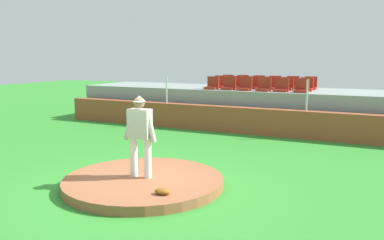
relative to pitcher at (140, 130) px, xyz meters
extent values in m
plane|color=#318A2D|center=(0.07, 0.00, -1.20)|extent=(60.00, 60.00, 0.00)
cylinder|color=#985938|center=(0.07, 0.00, -1.10)|extent=(3.38, 3.38, 0.19)
cylinder|color=silver|center=(-0.17, -0.01, -0.58)|extent=(0.16, 0.16, 0.84)
cylinder|color=silver|center=(0.17, 0.01, -0.58)|extent=(0.16, 0.16, 0.84)
cube|color=#B7B2A8|center=(0.00, 0.00, 0.14)|extent=(0.49, 0.27, 0.61)
cylinder|color=#B7B2A8|center=(-0.25, -0.01, 0.11)|extent=(0.32, 0.12, 0.68)
cylinder|color=#B7B2A8|center=(0.25, 0.01, 0.11)|extent=(0.26, 0.12, 0.69)
sphere|color=#8C6647|center=(0.00, 0.00, 0.58)|extent=(0.23, 0.23, 0.23)
cone|color=#B7B2A8|center=(0.00, 0.00, 0.66)|extent=(0.28, 0.28, 0.13)
sphere|color=white|center=(-0.12, 0.45, -0.97)|extent=(0.07, 0.07, 0.07)
ellipsoid|color=brown|center=(0.97, -0.76, -0.95)|extent=(0.33, 0.24, 0.11)
cube|color=#974A2B|center=(0.07, 6.66, -0.73)|extent=(15.54, 0.40, 0.94)
cylinder|color=silver|center=(-3.16, 6.66, 0.26)|extent=(0.06, 0.06, 1.06)
cylinder|color=silver|center=(2.20, 6.66, 0.26)|extent=(0.06, 0.06, 1.06)
cube|color=gray|center=(0.07, 8.73, -0.47)|extent=(15.38, 3.14, 1.46)
cube|color=maroon|center=(-1.67, 7.61, 0.31)|extent=(0.48, 0.44, 0.10)
cube|color=maroon|center=(-1.67, 7.79, 0.56)|extent=(0.48, 0.08, 0.40)
cube|color=maroon|center=(-0.96, 7.63, 0.31)|extent=(0.48, 0.44, 0.10)
cube|color=maroon|center=(-0.96, 7.81, 0.56)|extent=(0.48, 0.08, 0.40)
cube|color=maroon|center=(-0.31, 7.61, 0.31)|extent=(0.48, 0.44, 0.10)
cube|color=maroon|center=(-0.31, 7.79, 0.56)|extent=(0.48, 0.08, 0.40)
cube|color=maroon|center=(0.44, 7.61, 0.31)|extent=(0.48, 0.44, 0.10)
cube|color=maroon|center=(0.44, 7.79, 0.56)|extent=(0.48, 0.08, 0.40)
cube|color=maroon|center=(1.09, 7.64, 0.31)|extent=(0.48, 0.44, 0.10)
cube|color=maroon|center=(1.09, 7.82, 0.56)|extent=(0.48, 0.08, 0.40)
cube|color=maroon|center=(1.82, 7.64, 0.31)|extent=(0.48, 0.44, 0.10)
cube|color=maroon|center=(1.82, 7.82, 0.56)|extent=(0.48, 0.08, 0.40)
cube|color=maroon|center=(-1.69, 8.45, 0.31)|extent=(0.48, 0.44, 0.10)
cube|color=maroon|center=(-1.69, 8.63, 0.56)|extent=(0.48, 0.08, 0.40)
cube|color=maroon|center=(-0.96, 8.45, 0.31)|extent=(0.48, 0.44, 0.10)
cube|color=maroon|center=(-0.96, 8.63, 0.56)|extent=(0.48, 0.08, 0.40)
cube|color=maroon|center=(-0.29, 8.46, 0.31)|extent=(0.48, 0.44, 0.10)
cube|color=maroon|center=(-0.29, 8.64, 0.56)|extent=(0.48, 0.08, 0.40)
cube|color=maroon|center=(0.41, 8.44, 0.31)|extent=(0.48, 0.44, 0.10)
cube|color=maroon|center=(0.41, 8.62, 0.56)|extent=(0.48, 0.08, 0.40)
cube|color=maroon|center=(1.10, 8.42, 0.31)|extent=(0.48, 0.44, 0.10)
cube|color=maroon|center=(1.10, 8.60, 0.56)|extent=(0.48, 0.08, 0.40)
cube|color=maroon|center=(1.83, 8.44, 0.31)|extent=(0.48, 0.44, 0.10)
cube|color=maroon|center=(1.83, 8.62, 0.56)|extent=(0.48, 0.08, 0.40)
cube|color=maroon|center=(-1.68, 9.31, 0.31)|extent=(0.48, 0.44, 0.10)
cube|color=maroon|center=(-1.68, 9.49, 0.56)|extent=(0.48, 0.08, 0.40)
cube|color=maroon|center=(-0.99, 9.31, 0.31)|extent=(0.48, 0.44, 0.10)
cube|color=maroon|center=(-0.99, 9.49, 0.56)|extent=(0.48, 0.08, 0.40)
cube|color=maroon|center=(-0.28, 9.28, 0.31)|extent=(0.48, 0.44, 0.10)
cube|color=maroon|center=(-0.28, 9.46, 0.56)|extent=(0.48, 0.08, 0.40)
cube|color=maroon|center=(0.40, 9.27, 0.31)|extent=(0.48, 0.44, 0.10)
cube|color=maroon|center=(0.40, 9.45, 0.56)|extent=(0.48, 0.08, 0.40)
cube|color=maroon|center=(1.13, 9.30, 0.31)|extent=(0.48, 0.44, 0.10)
cube|color=maroon|center=(1.13, 9.48, 0.56)|extent=(0.48, 0.08, 0.40)
cube|color=maroon|center=(1.84, 9.29, 0.31)|extent=(0.48, 0.44, 0.10)
cube|color=maroon|center=(1.84, 9.47, 0.56)|extent=(0.48, 0.08, 0.40)
camera|label=1|loc=(4.59, -6.89, 1.51)|focal=37.40mm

